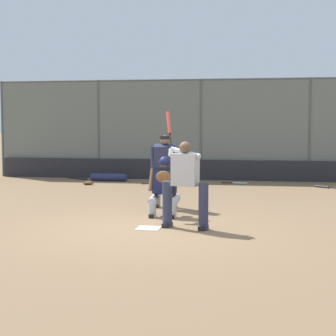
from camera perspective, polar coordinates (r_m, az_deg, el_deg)
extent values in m
plane|color=#846647|center=(10.47, -2.00, -6.17)|extent=(160.00, 160.00, 0.00)
cube|color=white|center=(10.47, -2.00, -6.14)|extent=(0.43, 0.43, 0.01)
cylinder|color=#515651|center=(19.11, 14.20, 3.80)|extent=(0.08, 0.08, 3.43)
cylinder|color=#515651|center=(19.16, 3.36, 3.93)|extent=(0.08, 0.08, 3.43)
cylinder|color=#515651|center=(19.87, -7.06, 3.94)|extent=(0.08, 0.08, 3.43)
cylinder|color=#515651|center=(21.18, -16.47, 3.83)|extent=(0.08, 0.08, 3.43)
cube|color=slate|center=(19.16, 3.36, 3.93)|extent=(14.42, 0.01, 3.43)
cylinder|color=#515651|center=(19.21, 3.39, 8.96)|extent=(14.42, 0.06, 0.06)
cube|color=#28282D|center=(19.13, 3.31, -0.19)|extent=(14.13, 0.18, 0.67)
cube|color=slate|center=(21.90, 1.73, -0.29)|extent=(10.10, 3.05, 0.12)
cube|color=slate|center=(20.80, 1.32, -0.11)|extent=(10.10, 0.55, 0.44)
cube|color=#B7BABC|center=(20.78, 1.32, 0.60)|extent=(10.10, 0.24, 0.08)
cube|color=slate|center=(21.33, 1.53, 0.44)|extent=(10.10, 0.55, 0.76)
cube|color=#B7BABC|center=(21.31, 1.53, 1.57)|extent=(10.10, 0.24, 0.08)
cube|color=slate|center=(21.87, 1.73, 0.97)|extent=(10.10, 0.55, 1.08)
cube|color=#B7BABC|center=(21.84, 1.73, 2.48)|extent=(10.10, 0.24, 0.08)
cube|color=slate|center=(22.40, 1.92, 1.47)|extent=(10.10, 0.55, 1.40)
cube|color=#B7BABC|center=(22.37, 1.93, 3.36)|extent=(10.10, 0.24, 0.08)
cube|color=slate|center=(22.94, 2.10, 1.94)|extent=(10.10, 0.55, 1.72)
cube|color=#B7BABC|center=(22.91, 2.11, 4.19)|extent=(10.10, 0.24, 0.08)
cylinder|color=#2D334C|center=(10.28, 3.62, -3.93)|extent=(0.18, 0.18, 0.87)
cube|color=black|center=(10.34, 3.61, -6.09)|extent=(0.18, 0.30, 0.08)
cylinder|color=#2D334C|center=(10.55, -0.08, -3.69)|extent=(0.18, 0.18, 0.87)
cube|color=black|center=(10.61, -0.08, -5.80)|extent=(0.18, 0.30, 0.08)
cube|color=#B7B7BC|center=(10.33, 1.75, -0.17)|extent=(0.52, 0.38, 0.60)
sphere|color=brown|center=(10.30, 1.76, 2.10)|extent=(0.22, 0.22, 0.22)
cylinder|color=#B7B7BC|center=(10.33, 1.79, 1.54)|extent=(0.60, 0.30, 0.23)
cylinder|color=#B7B7BC|center=(10.44, 0.33, 1.58)|extent=(0.11, 0.15, 0.16)
sphere|color=black|center=(10.46, 0.37, 1.93)|extent=(0.04, 0.04, 0.04)
cylinder|color=black|center=(10.55, 0.28, 2.74)|extent=(0.10, 0.21, 0.30)
cylinder|color=maroon|center=(10.76, 0.07, 4.62)|extent=(0.16, 0.31, 0.44)
cylinder|color=#B7B7BC|center=(11.55, 0.47, -4.32)|extent=(0.16, 0.16, 0.32)
cylinder|color=#B7B7BC|center=(11.73, 0.66, -3.29)|extent=(0.20, 0.49, 0.25)
cube|color=black|center=(11.57, 0.47, -4.92)|extent=(0.11, 0.26, 0.08)
cylinder|color=#B7B7BC|center=(11.63, -1.62, -4.26)|extent=(0.16, 0.16, 0.32)
cylinder|color=#B7B7BC|center=(11.81, -1.40, -3.23)|extent=(0.20, 0.49, 0.25)
cube|color=black|center=(11.65, -1.62, -4.85)|extent=(0.11, 0.26, 0.08)
cube|color=black|center=(11.76, -0.33, -1.36)|extent=(0.47, 0.38, 0.58)
cube|color=#191E47|center=(11.61, -0.48, -1.44)|extent=(0.42, 0.15, 0.48)
sphere|color=brown|center=(11.73, -0.34, 0.42)|extent=(0.22, 0.22, 0.22)
sphere|color=#191E47|center=(11.73, -0.34, 0.60)|extent=(0.24, 0.24, 0.24)
cylinder|color=black|center=(11.46, 0.28, -0.62)|extent=(0.32, 0.56, 0.17)
ellipsoid|color=brown|center=(11.24, -0.48, -0.91)|extent=(0.30, 0.11, 0.24)
cylinder|color=brown|center=(11.82, -1.67, -1.20)|extent=(0.10, 0.33, 0.47)
cylinder|color=gray|center=(12.91, 0.55, -2.18)|extent=(0.18, 0.18, 0.85)
cube|color=black|center=(12.96, 0.55, -3.87)|extent=(0.12, 0.29, 0.08)
cylinder|color=gray|center=(12.96, -1.16, -2.15)|extent=(0.18, 0.18, 0.85)
cube|color=black|center=(13.01, -1.16, -3.84)|extent=(0.12, 0.29, 0.08)
cube|color=#282D4C|center=(12.81, -0.34, 1.03)|extent=(0.48, 0.43, 0.65)
sphere|color=#936B4C|center=(12.79, -0.34, 2.85)|extent=(0.21, 0.21, 0.21)
cylinder|color=black|center=(12.79, -0.34, 3.11)|extent=(0.22, 0.22, 0.07)
cylinder|color=#282D4C|center=(12.73, 0.82, 0.12)|extent=(0.14, 0.24, 0.90)
cylinder|color=#282D4C|center=(12.79, -1.55, 0.14)|extent=(0.16, 0.24, 0.90)
sphere|color=black|center=(17.63, -2.63, -1.60)|extent=(0.04, 0.04, 0.04)
cylinder|color=black|center=(17.65, -2.09, -1.60)|extent=(0.33, 0.13, 0.03)
cylinder|color=maroon|center=(17.70, -0.80, -1.58)|extent=(0.46, 0.20, 0.07)
cylinder|color=black|center=(17.20, 16.51, -1.95)|extent=(0.29, 0.26, 0.03)
cylinder|color=#28282D|center=(17.45, 15.33, -1.84)|extent=(0.42, 0.38, 0.07)
sphere|color=black|center=(18.02, 5.53, -1.48)|extent=(0.04, 0.04, 0.04)
cylinder|color=black|center=(17.99, 6.06, -1.50)|extent=(0.34, 0.07, 0.03)
cylinder|color=#B7BCC1|center=(17.92, 7.31, -1.53)|extent=(0.47, 0.12, 0.07)
sphere|color=black|center=(19.68, -10.05, -1.01)|extent=(0.04, 0.04, 0.04)
cylinder|color=black|center=(19.58, -9.67, -1.03)|extent=(0.32, 0.13, 0.03)
cylinder|color=#28282D|center=(19.34, -8.76, -1.09)|extent=(0.45, 0.21, 0.07)
ellipsoid|color=brown|center=(17.77, -8.06, -1.52)|extent=(0.31, 0.20, 0.11)
ellipsoid|color=brown|center=(17.71, -8.42, -1.57)|extent=(0.11, 0.09, 0.09)
cylinder|color=navy|center=(18.78, -6.05, -0.94)|extent=(1.05, 0.26, 0.26)
sphere|color=navy|center=(18.65, -4.49, -0.97)|extent=(0.25, 0.25, 0.25)
sphere|color=navy|center=(18.93, -7.59, -0.91)|extent=(0.25, 0.25, 0.25)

